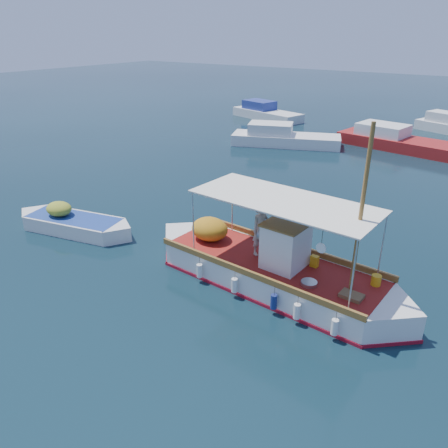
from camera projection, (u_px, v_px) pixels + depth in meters
The scene contains 7 objects.
ground at pixel (253, 277), 15.36m from camera, with size 160.00×160.00×0.00m, color black.
fishing_caique at pixel (270, 270), 14.74m from camera, with size 9.90×3.26×6.05m.
dinghy at pixel (73, 224), 18.74m from camera, with size 5.60×2.45×1.40m.
bg_boat_nw at pixel (283, 139), 32.41m from camera, with size 8.20×5.11×1.80m.
bg_boat_n at pixel (394, 141), 31.66m from camera, with size 8.80×4.19×1.80m.
bg_boat_far_w at pixel (265, 113), 41.97m from camera, with size 7.67×4.16×1.80m.
bg_boat_far_n at pixel (447, 126), 36.48m from camera, with size 5.56×3.70×1.80m.
Camera 1 is at (6.60, -11.53, 8.00)m, focal length 35.00 mm.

